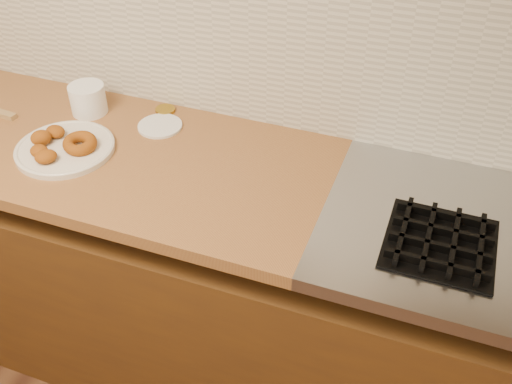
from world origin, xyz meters
TOP-DOWN VIEW (x-y plane):
  - base_cabinet at (0.00, 1.69)m, footprint 3.60×0.60m
  - backsplash at (0.00, 1.99)m, footprint 3.60×0.02m
  - donut_plate at (-0.27, 1.63)m, footprint 0.28×0.28m
  - ring_donut at (-0.22, 1.64)m, footprint 0.14×0.14m
  - fried_dough_chunks at (-0.31, 1.60)m, footprint 0.14×0.19m
  - plastic_tub at (-0.32, 1.84)m, footprint 0.14×0.14m
  - tub_lid at (-0.07, 1.84)m, footprint 0.17×0.17m
  - brass_jar_lid at (-0.10, 1.93)m, footprint 0.08×0.08m

SIDE VIEW (x-z plane):
  - base_cabinet at x=0.00m, z-range 0.00..0.77m
  - tub_lid at x=-0.07m, z-range 0.90..0.91m
  - brass_jar_lid at x=-0.10m, z-range 0.90..0.91m
  - donut_plate at x=-0.27m, z-range 0.90..0.92m
  - ring_donut at x=-0.22m, z-range 0.91..0.96m
  - fried_dough_chunks at x=-0.31m, z-range 0.91..0.96m
  - plastic_tub at x=-0.32m, z-range 0.90..0.99m
  - backsplash at x=0.00m, z-range 0.90..1.50m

